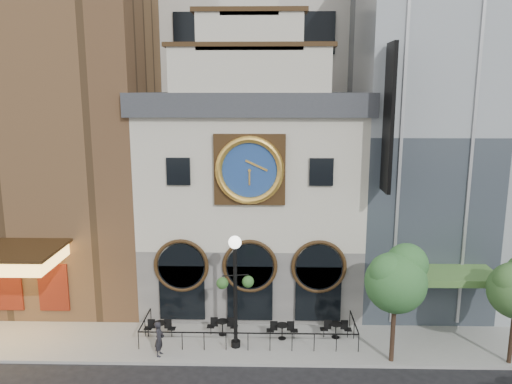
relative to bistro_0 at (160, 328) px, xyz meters
The scene contains 13 objects.
ground 5.20m from the bistro_0, 28.58° to the right, with size 120.00×120.00×0.00m, color black.
sidewalk 4.57m from the bistro_0, ahead, with size 44.00×5.00×0.15m, color gray.
clock_building 9.28m from the bistro_0, 49.74° to the left, with size 12.60×8.78×18.65m.
theater_building 16.48m from the bistro_0, 138.51° to the left, with size 14.00×15.60×25.00m.
retail_building 21.32m from the bistro_0, 23.22° to the left, with size 14.00×14.40×20.00m.
cafe_railing 4.53m from the bistro_0, ahead, with size 10.60×2.60×0.90m, color black, non-canonical shape.
bistro_0 is the anchor object (origin of this frame).
bistro_1 3.18m from the bistro_0, ahead, with size 1.58×0.68×0.90m.
bistro_2 6.21m from the bistro_0, ahead, with size 1.58×0.68×0.90m.
bistro_3 8.93m from the bistro_0, ahead, with size 1.58×0.68×0.90m.
pedestrian 1.89m from the bistro_0, 78.48° to the right, with size 0.62×0.41×1.70m, color black.
lamppost 5.03m from the bistro_0, 13.13° to the right, with size 1.78×0.79×5.63m.
tree_left 12.00m from the bistro_0, 10.01° to the right, with size 2.88×2.78×5.55m.
Camera 1 is at (0.92, -20.83, 12.45)m, focal length 35.00 mm.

